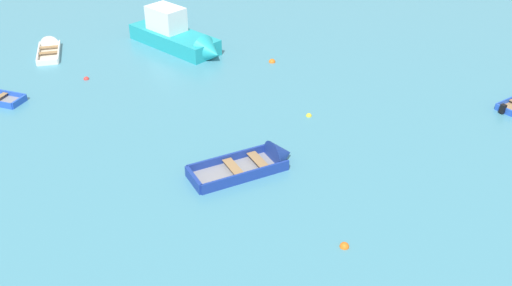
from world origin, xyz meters
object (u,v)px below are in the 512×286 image
Objects in this scene: rowboat_white_near_camera at (50,46)px; rowboat_deep_blue_back_row_left at (264,161)px; motor_launch_turquoise_back_row_right at (179,37)px; mooring_buoy_between_boats_right at (309,116)px; mooring_buoy_outer_edge at (272,62)px; mooring_buoy_far_field at (86,79)px; mooring_buoy_between_boats_left at (344,247)px.

rowboat_deep_blue_back_row_left reaches higher than rowboat_white_near_camera.
rowboat_white_near_camera is 0.57× the size of motor_launch_turquoise_back_row_right.
motor_launch_turquoise_back_row_right reaches higher than mooring_buoy_between_boats_right.
mooring_buoy_outer_edge reaches higher than mooring_buoy_far_field.
rowboat_white_near_camera is at bearing 129.95° from mooring_buoy_far_field.
rowboat_deep_blue_back_row_left reaches higher than mooring_buoy_outer_edge.
motor_launch_turquoise_back_row_right is at bearing 132.88° from mooring_buoy_between_boats_right.
motor_launch_turquoise_back_row_right is 13.68m from rowboat_deep_blue_back_row_left.
mooring_buoy_between_boats_left is (0.98, -9.31, 0.00)m from mooring_buoy_between_boats_right.
motor_launch_turquoise_back_row_right is at bearing 46.96° from mooring_buoy_far_field.
mooring_buoy_far_field is (-9.91, -2.81, 0.00)m from mooring_buoy_outer_edge.
mooring_buoy_between_boats_left is at bearing -45.03° from mooring_buoy_far_field.
mooring_buoy_between_boats_left is at bearing -63.95° from motor_launch_turquoise_back_row_right.
rowboat_deep_blue_back_row_left is (5.59, -12.47, -0.53)m from motor_launch_turquoise_back_row_right.
rowboat_deep_blue_back_row_left reaches higher than mooring_buoy_between_boats_left.
rowboat_deep_blue_back_row_left is at bearing -41.96° from rowboat_white_near_camera.
mooring_buoy_far_field is (3.46, -4.13, -0.15)m from rowboat_white_near_camera.
mooring_buoy_between_boats_right is 0.95× the size of mooring_buoy_far_field.
motor_launch_turquoise_back_row_right is 11.12m from mooring_buoy_between_boats_right.
mooring_buoy_between_boats_left is 0.87× the size of mooring_buoy_outer_edge.
mooring_buoy_outer_edge reaches higher than mooring_buoy_between_boats_left.
motor_launch_turquoise_back_row_right is 5.94m from mooring_buoy_outer_edge.
rowboat_white_near_camera is 12.92× the size of mooring_buoy_between_boats_right.
rowboat_deep_blue_back_row_left reaches higher than mooring_buoy_far_field.
motor_launch_turquoise_back_row_right is 1.40× the size of rowboat_deep_blue_back_row_left.
motor_launch_turquoise_back_row_right is at bearing 162.26° from mooring_buoy_outer_edge.
mooring_buoy_outer_edge is (5.61, -1.80, -0.74)m from motor_launch_turquoise_back_row_right.
mooring_buoy_between_boats_left is (2.94, -4.97, -0.21)m from rowboat_deep_blue_back_row_left.
rowboat_deep_blue_back_row_left reaches higher than mooring_buoy_between_boats_right.
motor_launch_turquoise_back_row_right is 19.43m from mooring_buoy_between_boats_left.
motor_launch_turquoise_back_row_right is 16.70× the size of mooring_buoy_outer_edge.
mooring_buoy_far_field is at bearing -50.05° from rowboat_white_near_camera.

